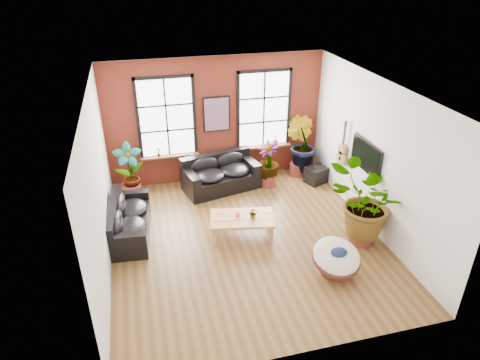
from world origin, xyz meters
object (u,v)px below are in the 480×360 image
(sofa_left, at_px, (127,221))
(papasan_chair, at_px, (336,258))
(coffee_table, at_px, (242,219))
(sofa_back, at_px, (220,174))

(sofa_left, height_order, papasan_chair, sofa_left)
(coffee_table, distance_m, papasan_chair, 2.34)
(coffee_table, bearing_deg, sofa_left, 176.81)
(sofa_left, bearing_deg, papasan_chair, -116.15)
(sofa_back, distance_m, sofa_left, 3.06)
(coffee_table, xyz_separation_m, papasan_chair, (1.49, -1.80, -0.03))
(sofa_left, relative_size, coffee_table, 1.35)
(sofa_back, height_order, sofa_left, sofa_back)
(sofa_back, distance_m, coffee_table, 2.34)
(sofa_left, xyz_separation_m, papasan_chair, (4.07, -2.45, 0.01))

